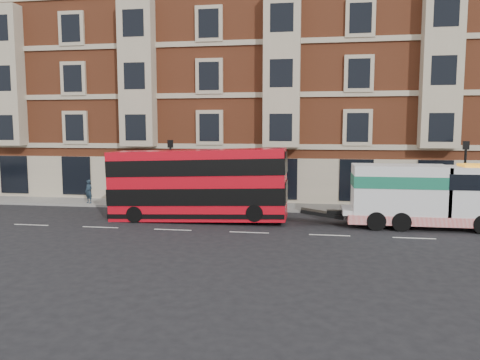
% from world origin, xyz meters
% --- Properties ---
extents(ground, '(120.00, 120.00, 0.00)m').
position_xyz_m(ground, '(0.00, 0.00, 0.00)').
color(ground, black).
rests_on(ground, ground).
extents(sidewalk, '(90.00, 3.00, 0.15)m').
position_xyz_m(sidewalk, '(0.00, 7.50, 0.07)').
color(sidewalk, slate).
rests_on(sidewalk, ground).
extents(victorian_terrace, '(45.00, 12.00, 20.40)m').
position_xyz_m(victorian_terrace, '(0.50, 15.00, 10.07)').
color(victorian_terrace, brown).
rests_on(victorian_terrace, ground).
extents(lamp_post_west, '(0.35, 0.15, 4.35)m').
position_xyz_m(lamp_post_west, '(-6.00, 6.20, 2.68)').
color(lamp_post_west, black).
rests_on(lamp_post_west, sidewalk).
extents(lamp_post_east, '(0.35, 0.15, 4.35)m').
position_xyz_m(lamp_post_east, '(12.00, 6.20, 2.68)').
color(lamp_post_east, black).
rests_on(lamp_post_east, sidewalk).
extents(double_decker_bus, '(9.98, 2.29, 4.04)m').
position_xyz_m(double_decker_bus, '(-3.28, 2.52, 2.14)').
color(double_decker_bus, red).
rests_on(double_decker_bus, ground).
extents(tow_truck, '(7.99, 2.36, 3.33)m').
position_xyz_m(tow_truck, '(8.77, 2.52, 1.77)').
color(tow_truck, silver).
rests_on(tow_truck, ground).
extents(pedestrian, '(0.69, 0.57, 1.61)m').
position_xyz_m(pedestrian, '(-11.97, 6.64, 0.95)').
color(pedestrian, '#1C2C39').
rests_on(pedestrian, sidewalk).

